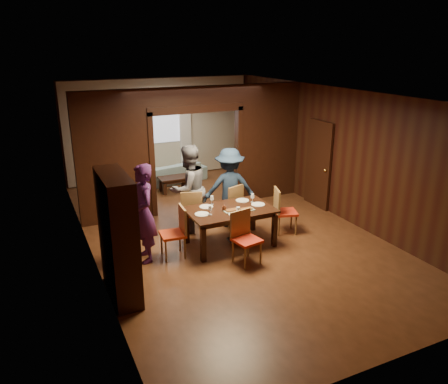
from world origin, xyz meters
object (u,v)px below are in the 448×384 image
sofa (173,172)px  chair_far_r (229,205)px  person_purple (143,214)px  hutch (118,237)px  chair_right (286,211)px  chair_near (247,239)px  person_grey (189,189)px  chair_far_l (191,211)px  chair_left (173,233)px  coffee_table (174,184)px  person_navy (230,187)px  dining_table (230,227)px

sofa → chair_far_r: bearing=81.4°
person_purple → hutch: bearing=-34.1°
chair_right → chair_near: size_ratio=1.00×
person_grey → chair_right: (1.80, -0.96, -0.45)m
chair_far_l → person_grey: bearing=-73.9°
person_grey → sofa: 3.59m
person_purple → chair_left: (0.50, -0.10, -0.43)m
chair_near → chair_far_r: bearing=64.1°
person_grey → chair_near: person_grey is taller
chair_right → person_purple: bearing=107.2°
coffee_table → chair_right: size_ratio=0.82×
chair_right → chair_far_l: 1.98m
person_grey → chair_right: bearing=134.3°
chair_right → hutch: 3.83m
person_navy → sofa: 3.58m
sofa → chair_far_r: (0.06, -3.60, 0.21)m
person_grey → chair_right: person_grey is taller
person_purple → coffee_table: bearing=153.2°
sofa → chair_far_r: 3.61m
sofa → person_navy: bearing=82.1°
person_purple → sofa: (2.01, 4.36, -0.64)m
coffee_table → chair_far_r: bearing=-83.3°
person_purple → chair_far_l: bearing=122.3°
coffee_table → hutch: size_ratio=0.40×
person_navy → chair_near: (-0.49, -1.74, -0.38)m
person_purple → sofa: size_ratio=0.96×
person_navy → sofa: (-0.11, 3.53, -0.59)m
sofa → hutch: bearing=53.9°
coffee_table → person_grey: bearing=-101.7°
sofa → chair_left: (-1.51, -4.46, 0.21)m
chair_left → chair_right: 2.51m
chair_right → chair_far_l: same height
hutch → person_navy: bearing=33.3°
person_purple → chair_left: size_ratio=1.88×
chair_right → person_grey: bearing=79.9°
chair_right → chair_far_l: (-1.80, 0.82, 0.00)m
person_purple → hutch: (-0.66, -0.99, 0.09)m
chair_left → hutch: hutch is taller
chair_far_l → chair_near: (0.42, -1.69, 0.00)m
chair_left → chair_far_r: same height
person_navy → chair_far_l: person_navy is taller
person_purple → chair_left: 0.66m
chair_left → chair_right: same height
chair_near → hutch: bearing=171.1°
person_navy → dining_table: bearing=80.7°
person_grey → chair_far_l: bearing=70.3°
chair_left → chair_near: bearing=58.8°
chair_far_r → chair_near: (-0.45, -1.67, 0.00)m
dining_table → chair_near: bearing=-94.2°
chair_left → chair_far_r: bearing=123.1°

